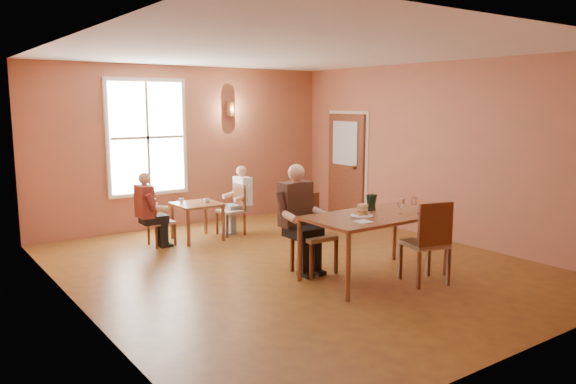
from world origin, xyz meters
TOP-DOWN VIEW (x-y plane):
  - ground at (0.00, 0.00)m, footprint 6.00×7.00m
  - wall_back at (0.00, 3.50)m, footprint 6.00×0.04m
  - wall_front at (0.00, -3.50)m, footprint 6.00×0.04m
  - wall_left at (-3.00, 0.00)m, footprint 0.04×7.00m
  - wall_right at (3.00, 0.00)m, footprint 0.04×7.00m
  - ceiling at (0.00, 0.00)m, footprint 6.00×7.00m
  - window at (-0.80, 3.45)m, footprint 1.36×0.10m
  - door at (2.94, 2.30)m, footprint 0.12×1.04m
  - wall_sconce at (0.90, 3.40)m, footprint 0.16×0.16m
  - main_table at (0.51, -1.05)m, footprint 1.84×1.03m
  - chair_diner_main at (0.01, -0.40)m, footprint 0.47×0.47m
  - diner_main at (0.01, -0.43)m, footprint 0.57×0.57m
  - chair_empty at (0.91, -1.56)m, footprint 0.59×0.59m
  - plate_food at (0.28, -1.05)m, footprint 0.34×0.34m
  - sandwich at (0.36, -0.98)m, footprint 0.12×0.12m
  - goblet_b at (1.09, -1.20)m, footprint 0.11×0.11m
  - goblet_c at (0.84, -1.21)m, footprint 0.12×0.12m
  - menu_stand at (0.68, -0.81)m, footprint 0.14×0.08m
  - knife at (0.45, -1.30)m, footprint 0.21×0.07m
  - napkin at (0.08, -1.29)m, footprint 0.20×0.20m
  - sunglasses at (1.09, -1.34)m, footprint 0.14×0.06m
  - second_table at (-0.44, 2.24)m, footprint 0.72×0.72m
  - chair_diner_white at (0.21, 2.24)m, footprint 0.39×0.39m
  - diner_white at (0.24, 2.24)m, footprint 0.47×0.47m
  - chair_diner_maroon at (-1.09, 2.24)m, footprint 0.36×0.36m
  - diner_maroon at (-1.12, 2.24)m, footprint 0.48×0.48m
  - cup_a at (-0.29, 2.16)m, footprint 0.11×0.11m
  - cup_b at (-0.66, 2.39)m, footprint 0.11×0.11m

SIDE VIEW (x-z plane):
  - ground at x=0.00m, z-range -0.01..0.01m
  - second_table at x=-0.44m, z-range 0.00..0.64m
  - chair_diner_maroon at x=-1.09m, z-range 0.00..0.81m
  - main_table at x=0.51m, z-range 0.00..0.86m
  - chair_diner_white at x=0.21m, z-range 0.00..0.89m
  - chair_diner_main at x=0.01m, z-range 0.00..1.07m
  - chair_empty at x=0.91m, z-range 0.00..1.09m
  - diner_white at x=0.24m, z-range 0.00..1.17m
  - diner_maroon at x=-1.12m, z-range 0.00..1.19m
  - cup_b at x=-0.66m, z-range 0.64..0.72m
  - cup_a at x=-0.29m, z-range 0.64..0.72m
  - diner_main at x=0.01m, z-range 0.00..1.44m
  - knife at x=0.45m, z-range 0.86..0.87m
  - napkin at x=0.08m, z-range 0.86..0.87m
  - sunglasses at x=1.09m, z-range 0.86..0.88m
  - plate_food at x=0.28m, z-range 0.86..0.90m
  - sandwich at x=0.36m, z-range 0.86..0.99m
  - goblet_b at x=1.09m, z-range 0.86..1.08m
  - goblet_c at x=0.84m, z-range 0.86..1.08m
  - menu_stand at x=0.68m, z-range 0.86..1.09m
  - door at x=2.94m, z-range 0.00..2.10m
  - wall_back at x=0.00m, z-range 0.00..3.00m
  - wall_front at x=0.00m, z-range 0.00..3.00m
  - wall_left at x=-3.00m, z-range 0.00..3.00m
  - wall_right at x=3.00m, z-range 0.00..3.00m
  - window at x=-0.80m, z-range 0.72..2.68m
  - wall_sconce at x=0.90m, z-range 2.06..2.34m
  - ceiling at x=0.00m, z-range 2.98..3.02m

